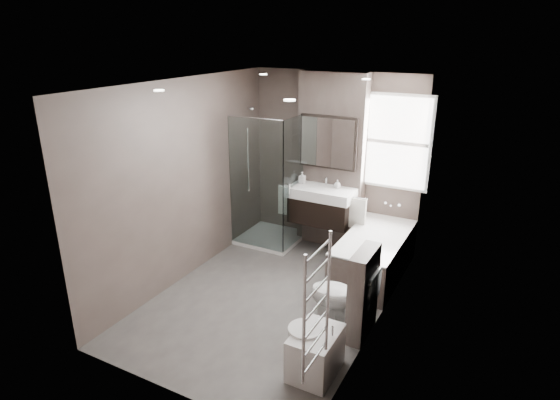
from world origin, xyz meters
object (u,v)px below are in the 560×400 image
Objects in this scene: vanity at (321,205)px; bathtub at (374,253)px; bidet at (315,351)px; toilet at (342,297)px.

vanity reaches higher than bathtub.
bidet is at bearing -67.70° from vanity.
bathtub is (0.92, -0.33, -0.43)m from vanity.
bathtub is 2.14× the size of toilet.
bidet is at bearing 1.58° from toilet.
toilet is at bearing -88.04° from bathtub.
toilet reaches higher than bathtub.
bathtub is at bearing -179.44° from toilet.
bathtub is 2.15m from bidet.
vanity is 1.65× the size of bidet.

